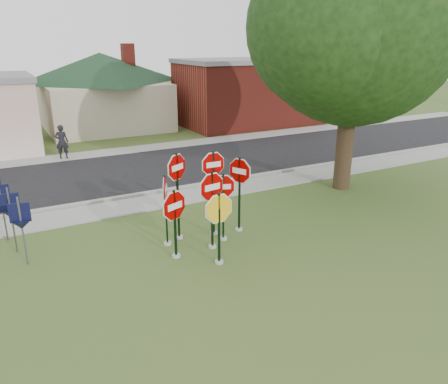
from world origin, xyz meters
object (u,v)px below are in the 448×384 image
stop_sign_yellow (219,219)px  oak_tree (356,20)px  stop_sign_left (175,215)px  pedestrian (62,142)px  stop_sign_center (212,199)px

stop_sign_yellow → oak_tree: bearing=24.4°
stop_sign_left → pedestrian: (-1.03, 13.12, -0.35)m
stop_sign_yellow → stop_sign_center: bearing=74.1°
oak_tree → pedestrian: (-9.68, 10.53, -5.75)m
stop_sign_left → stop_sign_center: bearing=2.6°
oak_tree → pedestrian: 15.42m
oak_tree → stop_sign_center: bearing=-161.2°
stop_sign_center → stop_sign_left: size_ratio=1.16×
stop_sign_center → pedestrian: 13.27m
stop_sign_yellow → oak_tree: oak_tree is taller
stop_sign_yellow → pedestrian: (-1.96, 14.04, -0.38)m
oak_tree → pedestrian: size_ratio=6.50×
stop_sign_center → pedestrian: bearing=99.7°
stop_sign_left → pedestrian: bearing=94.5°
oak_tree → pedestrian: oak_tree is taller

